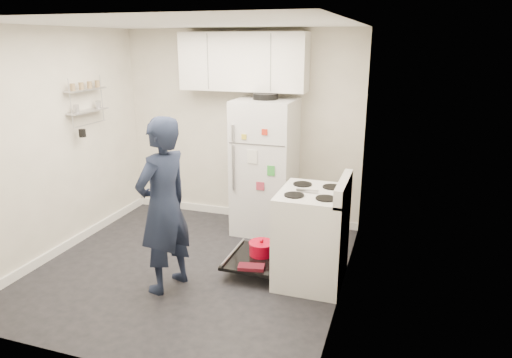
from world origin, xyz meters
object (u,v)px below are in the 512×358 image
(electric_range, at_px, (311,237))
(open_oven_door, at_px, (257,254))
(person, at_px, (164,206))
(refrigerator, at_px, (265,166))

(electric_range, relative_size, open_oven_door, 1.54)
(electric_range, distance_m, person, 1.48)
(refrigerator, bearing_deg, person, -106.00)
(electric_range, xyz_separation_m, refrigerator, (-0.82, 1.10, 0.38))
(open_oven_door, bearing_deg, refrigerator, 103.13)
(electric_range, distance_m, refrigerator, 1.42)
(open_oven_door, distance_m, refrigerator, 1.29)
(electric_range, height_order, open_oven_door, electric_range)
(refrigerator, relative_size, person, 1.02)
(person, bearing_deg, open_oven_door, 145.71)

